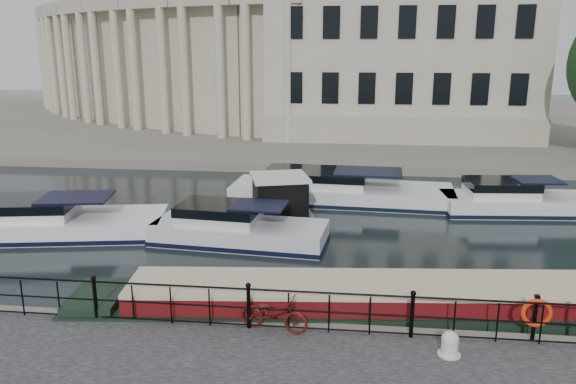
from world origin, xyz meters
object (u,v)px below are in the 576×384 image
object	(u,v)px
mooring_bollard	(450,344)
life_ring_post	(536,314)
bicycle	(274,314)
narrowboat	(379,311)
harbour_hut	(280,202)

from	to	relation	value
mooring_bollard	life_ring_post	world-z (taller)	life_ring_post
bicycle	life_ring_post	size ratio (longest dim) A/B	1.48
bicycle	narrowboat	distance (m)	3.27
bicycle	harbour_hut	distance (m)	10.46
bicycle	narrowboat	xyz separation A→B (m)	(2.68, 1.76, -0.65)
bicycle	narrowboat	size ratio (longest dim) A/B	0.10
life_ring_post	narrowboat	world-z (taller)	life_ring_post
mooring_bollard	narrowboat	bearing A→B (deg)	121.20
bicycle	life_ring_post	world-z (taller)	life_ring_post
narrowboat	mooring_bollard	bearing A→B (deg)	-64.17
narrowboat	harbour_hut	bearing A→B (deg)	108.79
mooring_bollard	harbour_hut	xyz separation A→B (m)	(-5.35, 11.07, 0.13)
harbour_hut	bicycle	bearing A→B (deg)	-99.68
mooring_bollard	narrowboat	world-z (taller)	narrowboat
life_ring_post	mooring_bollard	bearing A→B (deg)	-158.45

